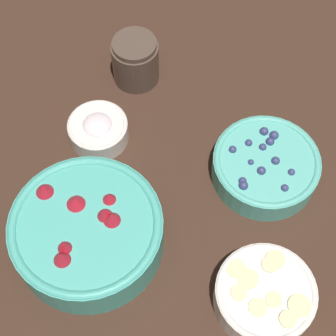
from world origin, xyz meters
TOP-DOWN VIEW (x-y plane):
  - ground_plane at (0.00, 0.00)m, footprint 4.00×4.00m
  - bowl_strawberries at (0.06, -0.10)m, footprint 0.23×0.23m
  - bowl_blueberries at (-0.05, 0.20)m, footprint 0.18×0.18m
  - bowl_bananas at (0.17, 0.16)m, footprint 0.15×0.15m
  - bowl_cream at (-0.14, -0.08)m, footprint 0.10×0.10m
  - jar_chocolate at (-0.27, -0.01)m, footprint 0.09×0.09m

SIDE VIEW (x-z plane):
  - ground_plane at x=0.00m, z-range 0.00..0.00m
  - bowl_cream at x=-0.14m, z-range 0.00..0.05m
  - bowl_blueberries at x=-0.05m, z-range 0.00..0.06m
  - bowl_bananas at x=0.17m, z-range 0.00..0.06m
  - jar_chocolate at x=-0.27m, z-range 0.00..0.09m
  - bowl_strawberries at x=0.06m, z-range 0.00..0.09m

